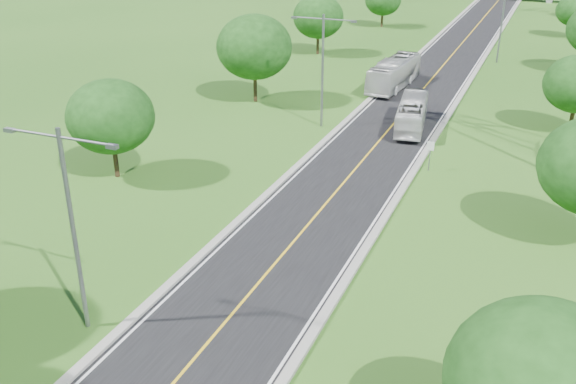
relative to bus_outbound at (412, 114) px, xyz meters
name	(u,v)px	position (x,y,z in m)	size (l,w,h in m)	color
ground	(421,92)	(-1.71, 12.49, -1.40)	(260.00, 260.00, 0.00)	#275518
road	(432,79)	(-1.71, 18.49, -1.37)	(8.00, 150.00, 0.06)	black
curb_left	(396,75)	(-5.96, 18.49, -1.29)	(0.50, 150.00, 0.22)	gray
curb_right	(469,82)	(2.54, 18.49, -1.29)	(0.50, 150.00, 0.22)	gray
speed_limit_sign	(430,151)	(3.49, -9.53, 0.20)	(0.55, 0.09, 2.40)	slate
streetlight_near_left	(71,215)	(-7.71, -35.51, 4.55)	(5.90, 0.25, 10.00)	slate
streetlight_mid_left	(323,61)	(-7.71, -2.51, 4.55)	(5.90, 0.25, 10.00)	slate
streetlight_far_right	(503,15)	(4.29, 30.49, 4.55)	(5.90, 0.25, 10.00)	slate
tree_lb	(111,116)	(-17.71, -19.51, 3.25)	(6.30, 6.30, 7.33)	black
tree_lc	(254,47)	(-16.71, 2.49, 4.18)	(7.56, 7.56, 8.79)	black
tree_ld	(318,17)	(-18.71, 26.49, 3.56)	(6.72, 6.72, 7.82)	black
tree_le	(383,0)	(-16.21, 50.49, 2.94)	(5.88, 5.88, 6.84)	black
tree_re	(575,10)	(12.79, 52.49, 2.63)	(5.46, 5.46, 6.35)	black
bus_outbound	(412,114)	(0.00, 0.00, 0.00)	(2.24, 9.59, 2.67)	silver
bus_inbound	(394,73)	(-4.91, 13.13, 0.25)	(2.67, 11.41, 3.18)	silver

